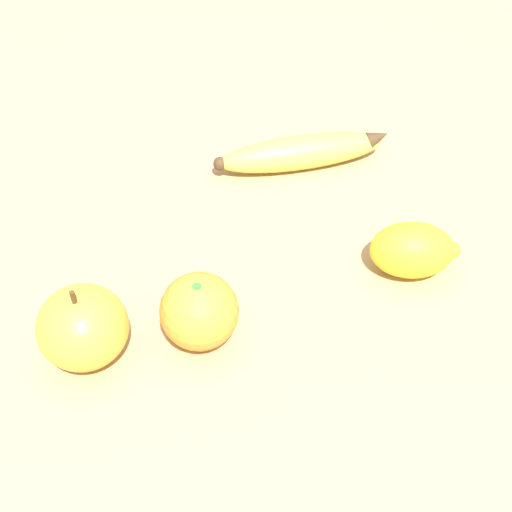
# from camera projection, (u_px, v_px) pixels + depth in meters

# --- Properties ---
(ground_plane) EXTENTS (3.00, 3.00, 0.00)m
(ground_plane) POSITION_uv_depth(u_px,v_px,m) (190.00, 256.00, 0.70)
(ground_plane) COLOR tan
(banana) EXTENTS (0.06, 0.20, 0.04)m
(banana) POSITION_uv_depth(u_px,v_px,m) (302.00, 152.00, 0.78)
(banana) COLOR #DBCC4C
(banana) RESTS_ON ground_plane
(orange) EXTENTS (0.07, 0.07, 0.07)m
(orange) POSITION_uv_depth(u_px,v_px,m) (199.00, 311.00, 0.62)
(orange) COLOR orange
(orange) RESTS_ON ground_plane
(apple) EXTENTS (0.08, 0.08, 0.08)m
(apple) POSITION_uv_depth(u_px,v_px,m) (83.00, 327.00, 0.61)
(apple) COLOR gold
(apple) RESTS_ON ground_plane
(lemon) EXTENTS (0.08, 0.09, 0.05)m
(lemon) POSITION_uv_depth(u_px,v_px,m) (413.00, 250.00, 0.67)
(lemon) COLOR yellow
(lemon) RESTS_ON ground_plane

